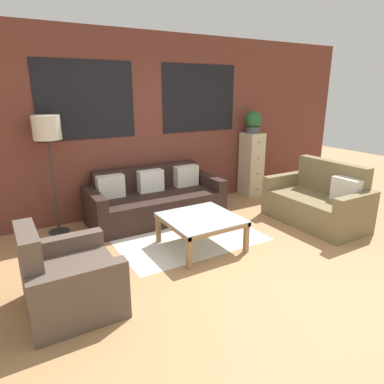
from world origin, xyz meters
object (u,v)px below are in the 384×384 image
(couch_dark, at_px, (155,201))
(floor_lamp, at_px, (47,133))
(coffee_table, at_px, (201,221))
(potted_plant, at_px, (253,122))
(settee_vintage, at_px, (318,203))
(drawer_cabinet, at_px, (251,164))
(armchair_corner, at_px, (68,281))

(couch_dark, xyz_separation_m, floor_lamp, (-1.42, 0.18, 1.12))
(coffee_table, xyz_separation_m, potted_plant, (2.03, 1.46, 1.04))
(settee_vintage, relative_size, drawer_cabinet, 1.24)
(coffee_table, relative_size, potted_plant, 2.26)
(couch_dark, relative_size, coffee_table, 2.32)
(couch_dark, xyz_separation_m, armchair_corner, (-1.66, -1.71, -0.01))
(couch_dark, height_order, armchair_corner, armchair_corner)
(settee_vintage, xyz_separation_m, potted_plant, (0.07, 1.65, 1.07))
(floor_lamp, bearing_deg, settee_vintage, -24.88)
(coffee_table, bearing_deg, couch_dark, 93.16)
(drawer_cabinet, bearing_deg, coffee_table, -144.22)
(drawer_cabinet, xyz_separation_m, potted_plant, (0.00, 0.00, 0.79))
(drawer_cabinet, bearing_deg, settee_vintage, -92.29)
(drawer_cabinet, distance_m, potted_plant, 0.79)
(floor_lamp, xyz_separation_m, potted_plant, (3.52, 0.04, -0.02))
(settee_vintage, distance_m, coffee_table, 1.97)
(potted_plant, bearing_deg, couch_dark, -174.02)
(settee_vintage, height_order, potted_plant, potted_plant)
(armchair_corner, distance_m, floor_lamp, 2.21)
(coffee_table, bearing_deg, potted_plant, 35.78)
(couch_dark, distance_m, drawer_cabinet, 2.13)
(settee_vintage, height_order, drawer_cabinet, drawer_cabinet)
(couch_dark, relative_size, drawer_cabinet, 1.75)
(settee_vintage, height_order, armchair_corner, settee_vintage)
(floor_lamp, bearing_deg, armchair_corner, -96.98)
(floor_lamp, distance_m, potted_plant, 3.52)
(floor_lamp, distance_m, drawer_cabinet, 3.62)
(drawer_cabinet, bearing_deg, potted_plant, 90.00)
(coffee_table, bearing_deg, drawer_cabinet, 35.78)
(couch_dark, xyz_separation_m, settee_vintage, (2.03, -1.43, 0.03))
(armchair_corner, xyz_separation_m, drawer_cabinet, (3.75, 1.93, 0.31))
(settee_vintage, bearing_deg, potted_plant, 87.71)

